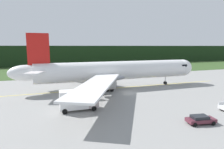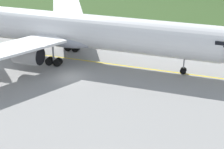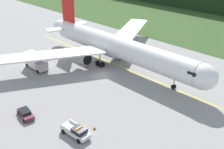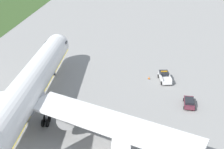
# 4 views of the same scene
# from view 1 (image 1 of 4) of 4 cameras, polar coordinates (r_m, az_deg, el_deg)

# --- Properties ---
(ground) EXTENTS (320.00, 320.00, 0.00)m
(ground) POSITION_cam_1_polar(r_m,az_deg,el_deg) (47.74, 5.03, -5.65)
(ground) COLOR gray
(grass_verge) EXTENTS (320.00, 48.56, 0.04)m
(grass_verge) POSITION_cam_1_polar(r_m,az_deg,el_deg) (98.45, -7.79, 1.69)
(grass_verge) COLOR #324E23
(grass_verge) RESTS_ON ground
(distant_tree_line) EXTENTS (288.00, 4.82, 12.00)m
(distant_tree_line) POSITION_cam_1_polar(r_m,az_deg,el_deg) (120.52, -10.00, 5.74)
(distant_tree_line) COLOR black
(distant_tree_line) RESTS_ON ground
(taxiway_centerline_main) EXTENTS (68.67, 0.85, 0.01)m
(taxiway_centerline_main) POSITION_cam_1_polar(r_m,az_deg,el_deg) (53.37, 1.15, -4.09)
(taxiway_centerline_main) COLOR yellow
(taxiway_centerline_main) RESTS_ON ground
(airliner) EXTENTS (52.51, 52.91, 14.83)m
(airliner) POSITION_cam_1_polar(r_m,az_deg,el_deg) (52.25, 0.29, 0.99)
(airliner) COLOR white
(airliner) RESTS_ON ground
(catering_truck) EXTENTS (6.93, 2.73, 3.97)m
(catering_truck) POSITION_cam_1_polar(r_m,az_deg,el_deg) (35.19, -10.46, -7.62)
(catering_truck) COLOR #B8A8A8
(catering_truck) RESTS_ON ground
(staff_car) EXTENTS (4.55, 2.54, 1.30)m
(staff_car) POSITION_cam_1_polar(r_m,az_deg,el_deg) (32.31, 25.27, -12.20)
(staff_car) COLOR #582531
(staff_car) RESTS_ON ground
(apron_cone) EXTENTS (0.46, 0.46, 0.58)m
(apron_cone) POSITION_cam_1_polar(r_m,az_deg,el_deg) (44.49, 30.20, -7.50)
(apron_cone) COLOR black
(apron_cone) RESTS_ON ground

